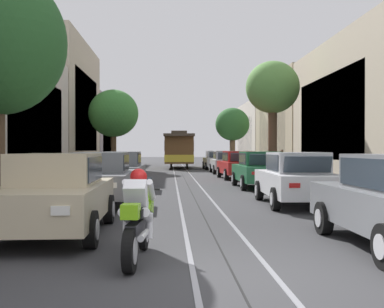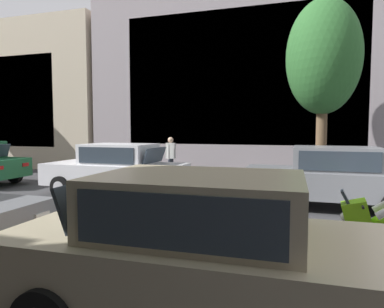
{
  "view_description": "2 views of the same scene",
  "coord_description": "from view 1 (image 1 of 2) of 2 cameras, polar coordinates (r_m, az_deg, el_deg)",
  "views": [
    {
      "loc": [
        -0.84,
        -5.74,
        1.65
      ],
      "look_at": [
        0.36,
        19.17,
        1.43
      ],
      "focal_mm": 43.11,
      "sensor_mm": 36.0,
      "label": 1
    },
    {
      "loc": [
        -6.4,
        2.48,
        2.04
      ],
      "look_at": [
        1.04,
        4.83,
        1.47
      ],
      "focal_mm": 32.24,
      "sensor_mm": 36.0,
      "label": 2
    }
  ],
  "objects": [
    {
      "name": "ground_plane",
      "position": [
        28.13,
        -1.04,
        -2.86
      ],
      "size": [
        160.0,
        160.0,
        0.0
      ],
      "primitive_type": "plane",
      "color": "#38383A"
    },
    {
      "name": "trolley_track_rails",
      "position": [
        31.7,
        -1.24,
        -2.47
      ],
      "size": [
        1.14,
        63.83,
        0.01
      ],
      "color": "gray",
      "rests_on": "ground"
    },
    {
      "name": "building_facade_left",
      "position": [
        32.22,
        -19.44,
        5.75
      ],
      "size": [
        4.96,
        55.53,
        10.52
      ],
      "color": "gray",
      "rests_on": "ground"
    },
    {
      "name": "building_facade_right",
      "position": [
        30.69,
        18.34,
        4.95
      ],
      "size": [
        5.75,
        55.53,
        9.22
      ],
      "color": "gray",
      "rests_on": "ground"
    },
    {
      "name": "parked_car_beige_near_left",
      "position": [
        9.4,
        -16.5,
        -4.71
      ],
      "size": [
        2.06,
        4.39,
        1.58
      ],
      "color": "#C1B28E",
      "rests_on": "ground"
    },
    {
      "name": "parked_car_grey_second_left",
      "position": [
        14.18,
        -11.17,
        -2.94
      ],
      "size": [
        2.04,
        4.38,
        1.58
      ],
      "color": "slate",
      "rests_on": "ground"
    },
    {
      "name": "parked_car_grey_mid_left",
      "position": [
        19.67,
        -8.73,
        -1.98
      ],
      "size": [
        2.01,
        4.36,
        1.58
      ],
      "color": "slate",
      "rests_on": "ground"
    },
    {
      "name": "parked_car_white_second_right",
      "position": [
        14.15,
        12.75,
        -2.95
      ],
      "size": [
        2.09,
        4.4,
        1.58
      ],
      "color": "silver",
      "rests_on": "ground"
    },
    {
      "name": "parked_car_green_mid_right",
      "position": [
        20.2,
        8.3,
        -1.91
      ],
      "size": [
        2.01,
        4.36,
        1.58
      ],
      "color": "#1E6038",
      "rests_on": "ground"
    },
    {
      "name": "parked_car_red_fourth_right",
      "position": [
        26.36,
        5.7,
        -1.35
      ],
      "size": [
        2.11,
        4.41,
        1.58
      ],
      "color": "red",
      "rests_on": "ground"
    },
    {
      "name": "parked_car_silver_fifth_right",
      "position": [
        32.54,
        4.12,
        -0.99
      ],
      "size": [
        2.01,
        4.36,
        1.58
      ],
      "color": "#B7B7BC",
      "rests_on": "ground"
    },
    {
      "name": "parked_car_silver_sixth_right",
      "position": [
        39.02,
        2.92,
        -0.74
      ],
      "size": [
        2.03,
        4.37,
        1.58
      ],
      "color": "#B7B7BC",
      "rests_on": "ground"
    },
    {
      "name": "street_tree_kerb_left_second",
      "position": [
        35.53,
        -9.68,
        4.94
      ],
      "size": [
        3.75,
        3.73,
        6.22
      ],
      "color": "#4C3826",
      "rests_on": "ground"
    },
    {
      "name": "street_tree_kerb_right_second",
      "position": [
        26.4,
        9.94,
        7.88
      ],
      "size": [
        2.99,
        2.92,
        6.62
      ],
      "color": "brown",
      "rests_on": "ground"
    },
    {
      "name": "street_tree_kerb_right_mid",
      "position": [
        42.2,
        5.02,
        3.6
      ],
      "size": [
        3.1,
        2.89,
        5.49
      ],
      "color": "brown",
      "rests_on": "ground"
    },
    {
      "name": "cable_car_trolley",
      "position": [
        41.58,
        -1.6,
        0.52
      ],
      "size": [
        2.75,
        9.16,
        3.28
      ],
      "color": "brown",
      "rests_on": "ground"
    },
    {
      "name": "motorcycle_with_rider",
      "position": [
        6.96,
        -6.75,
        -7.78
      ],
      "size": [
        0.58,
        1.99,
        1.37
      ],
      "color": "black",
      "rests_on": "ground"
    },
    {
      "name": "pedestrian_on_left_pavement",
      "position": [
        29.62,
        11.04,
        -0.86
      ],
      "size": [
        0.55,
        0.24,
        1.67
      ],
      "color": "#4C4233",
      "rests_on": "ground"
    },
    {
      "name": "fire_hydrant",
      "position": [
        17.13,
        15.61,
        -3.62
      ],
      "size": [
        0.4,
        0.22,
        0.84
      ],
      "color": "gold",
      "rests_on": "ground"
    }
  ]
}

